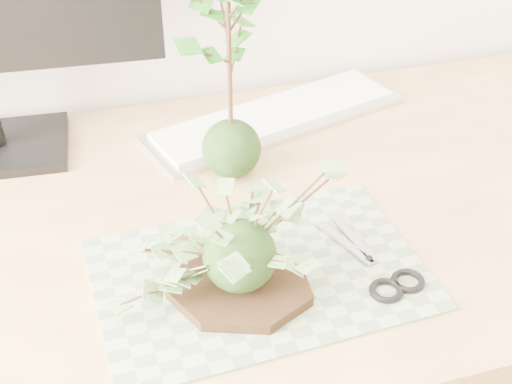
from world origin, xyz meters
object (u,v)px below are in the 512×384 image
(desk, at_px, (291,249))
(maple_kokedama, at_px, (228,10))
(ivy_kokedama, at_px, (239,228))
(keyboard, at_px, (276,117))

(desk, relative_size, maple_kokedama, 4.30)
(ivy_kokedama, relative_size, keyboard, 0.58)
(keyboard, bearing_deg, desk, -117.48)
(desk, distance_m, ivy_kokedama, 0.28)
(ivy_kokedama, bearing_deg, keyboard, 66.41)
(ivy_kokedama, relative_size, maple_kokedama, 0.75)
(ivy_kokedama, bearing_deg, maple_kokedama, 77.34)
(maple_kokedama, relative_size, keyboard, 0.78)
(maple_kokedama, xyz_separation_m, keyboard, (0.11, 0.13, -0.25))
(desk, height_order, ivy_kokedama, ivy_kokedama)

